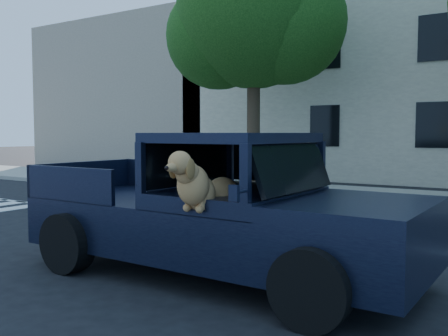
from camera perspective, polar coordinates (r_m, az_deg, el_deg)
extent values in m
plane|color=black|center=(6.93, -7.28, -12.03)|extent=(120.00, 120.00, 0.00)
cube|color=gray|center=(15.03, 15.99, -3.17)|extent=(60.00, 4.00, 0.15)
cylinder|color=#332619|center=(16.87, 3.38, 4.97)|extent=(0.44, 0.44, 4.40)
sphere|color=#10370D|center=(17.36, 3.44, 17.62)|extent=(5.20, 5.20, 5.20)
sphere|color=#10370D|center=(17.55, -0.60, 14.80)|extent=(3.60, 3.60, 3.60)
sphere|color=#10370D|center=(17.05, 6.99, 16.12)|extent=(4.00, 4.00, 4.00)
cube|color=tan|center=(29.04, -9.01, 8.08)|extent=(12.00, 6.00, 8.00)
cube|color=black|center=(6.70, -0.66, -6.86)|extent=(5.39, 2.16, 0.68)
cube|color=black|center=(5.78, 15.12, -4.50)|extent=(1.58, 2.09, 0.16)
cube|color=black|center=(6.44, 1.22, 3.49)|extent=(1.63, 2.01, 0.12)
cube|color=black|center=(6.04, 7.88, 0.00)|extent=(0.30, 1.78, 0.58)
cube|color=black|center=(6.03, 0.46, -6.18)|extent=(0.58, 0.58, 0.39)
cube|color=black|center=(4.95, 1.16, -2.88)|extent=(0.10, 0.05, 0.16)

